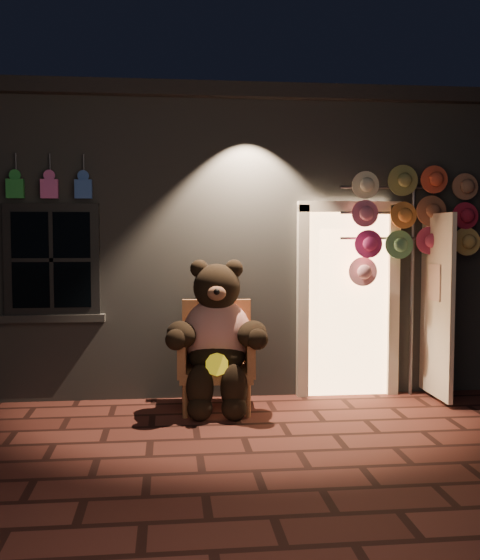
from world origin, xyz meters
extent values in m
plane|color=#5A2922|center=(0.00, 0.00, 0.00)|extent=(60.00, 60.00, 0.00)
cube|color=slate|center=(0.00, 4.00, 1.65)|extent=(7.00, 5.00, 3.30)
cube|color=black|center=(0.00, 4.00, 3.38)|extent=(7.30, 5.30, 0.16)
cube|color=black|center=(-1.90, 1.46, 1.55)|extent=(1.00, 0.10, 1.20)
cube|color=black|center=(-1.90, 1.43, 1.55)|extent=(0.82, 0.06, 1.02)
cube|color=slate|center=(-1.90, 1.46, 0.92)|extent=(1.10, 0.14, 0.08)
cube|color=#FEBA72|center=(1.35, 1.48, 1.05)|extent=(0.92, 0.10, 2.10)
cube|color=beige|center=(0.83, 1.44, 1.05)|extent=(0.12, 0.12, 2.20)
cube|color=beige|center=(1.87, 1.44, 1.05)|extent=(0.12, 0.12, 2.20)
cube|color=beige|center=(1.35, 1.44, 2.13)|extent=(1.16, 0.12, 0.12)
cube|color=beige|center=(2.25, 1.10, 1.05)|extent=(0.05, 0.80, 2.00)
cube|color=green|center=(-2.25, 1.38, 2.30)|extent=(0.18, 0.07, 0.20)
cylinder|color=#59595E|center=(-2.25, 1.44, 2.55)|extent=(0.02, 0.02, 0.25)
cube|color=#D055A0|center=(-1.90, 1.38, 2.30)|extent=(0.18, 0.07, 0.20)
cylinder|color=#59595E|center=(-1.90, 1.44, 2.55)|extent=(0.02, 0.02, 0.25)
cube|color=#2E53A4|center=(-1.55, 1.38, 2.30)|extent=(0.18, 0.07, 0.20)
cylinder|color=#59595E|center=(-1.55, 1.44, 2.55)|extent=(0.02, 0.02, 0.25)
cube|color=#B07244|center=(-0.17, 0.96, 0.39)|extent=(0.78, 0.73, 0.10)
cube|color=#B07244|center=(-0.15, 1.28, 0.76)|extent=(0.74, 0.14, 0.73)
cube|color=#B07244|center=(-0.52, 0.97, 0.60)|extent=(0.13, 0.63, 0.42)
cube|color=#B07244|center=(0.17, 0.91, 0.60)|extent=(0.13, 0.63, 0.42)
cylinder|color=#B07244|center=(-0.51, 0.69, 0.17)|extent=(0.05, 0.05, 0.34)
cylinder|color=#B07244|center=(0.12, 0.65, 0.17)|extent=(0.05, 0.05, 0.34)
cylinder|color=#B07244|center=(-0.47, 1.28, 0.17)|extent=(0.05, 0.05, 0.34)
cylinder|color=#B07244|center=(0.16, 1.23, 0.17)|extent=(0.05, 0.05, 0.34)
ellipsoid|color=red|center=(-0.17, 1.01, 0.79)|extent=(0.75, 0.62, 0.75)
ellipsoid|color=black|center=(-0.17, 0.93, 0.57)|extent=(0.62, 0.54, 0.35)
sphere|color=black|center=(-0.17, 0.96, 1.28)|extent=(0.52, 0.52, 0.48)
sphere|color=black|center=(-0.35, 1.01, 1.47)|extent=(0.19, 0.19, 0.19)
sphere|color=black|center=(0.01, 0.98, 1.47)|extent=(0.19, 0.19, 0.19)
ellipsoid|color=brown|center=(-0.19, 0.74, 1.24)|extent=(0.20, 0.15, 0.15)
ellipsoid|color=black|center=(-0.54, 0.81, 0.82)|extent=(0.40, 0.55, 0.27)
ellipsoid|color=black|center=(0.17, 0.76, 0.82)|extent=(0.45, 0.56, 0.27)
ellipsoid|color=black|center=(-0.36, 0.63, 0.31)|extent=(0.27, 0.27, 0.46)
ellipsoid|color=black|center=(-0.03, 0.60, 0.31)|extent=(0.27, 0.27, 0.46)
sphere|color=black|center=(-0.37, 0.57, 0.13)|extent=(0.25, 0.25, 0.25)
sphere|color=black|center=(-0.03, 0.54, 0.13)|extent=(0.25, 0.25, 0.25)
cylinder|color=yellow|center=(-0.20, 0.62, 0.55)|extent=(0.24, 0.11, 0.22)
cylinder|color=#59595E|center=(2.07, 1.38, 1.26)|extent=(0.04, 0.04, 2.53)
cylinder|color=#59595E|center=(1.79, 1.36, 2.34)|extent=(1.12, 0.03, 0.03)
cylinder|color=#59595E|center=(1.79, 1.36, 2.06)|extent=(1.12, 0.03, 0.03)
cylinder|color=#59595E|center=(1.79, 1.36, 1.78)|extent=(1.12, 0.03, 0.03)
cylinder|color=beige|center=(1.50, 1.30, 2.39)|extent=(0.32, 0.11, 0.32)
cylinder|color=olive|center=(1.87, 1.27, 2.39)|extent=(0.32, 0.11, 0.32)
cylinder|color=#E55033|center=(2.25, 1.24, 2.39)|extent=(0.32, 0.11, 0.32)
cylinder|color=#AF7355|center=(2.62, 1.30, 2.39)|extent=(0.32, 0.11, 0.32)
cylinder|color=#D16B90|center=(1.50, 1.27, 2.06)|extent=(0.32, 0.11, 0.32)
cylinder|color=orange|center=(1.87, 1.24, 2.06)|extent=(0.32, 0.11, 0.32)
cylinder|color=#A15E40|center=(2.25, 1.30, 2.06)|extent=(0.32, 0.11, 0.32)
cylinder|color=red|center=(2.62, 1.27, 2.06)|extent=(0.32, 0.11, 0.32)
cylinder|color=#C72E77|center=(1.50, 1.24, 1.73)|extent=(0.32, 0.11, 0.32)
cylinder|color=#519163|center=(1.87, 1.30, 1.73)|extent=(0.32, 0.11, 0.32)
cylinder|color=#B8375B|center=(2.25, 1.27, 1.73)|extent=(0.32, 0.11, 0.32)
cylinder|color=#FECD67|center=(2.62, 1.24, 1.73)|extent=(0.32, 0.11, 0.32)
cylinder|color=pink|center=(1.50, 1.30, 1.40)|extent=(0.32, 0.11, 0.32)
camera|label=1|loc=(-0.66, -5.72, 1.82)|focal=42.00mm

